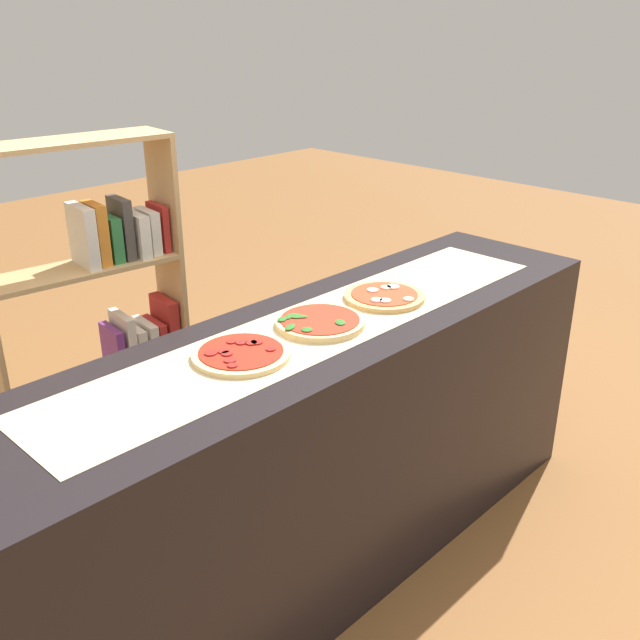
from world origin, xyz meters
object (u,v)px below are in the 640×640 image
(pizza_pepperoni_0, at_px, (241,354))
(pizza_mozzarella_2, at_px, (384,296))
(bookshelf, at_px, (113,328))
(pizza_spinach_1, at_px, (319,322))

(pizza_pepperoni_0, height_order, pizza_mozzarella_2, pizza_mozzarella_2)
(pizza_mozzarella_2, height_order, bookshelf, bookshelf)
(pizza_pepperoni_0, relative_size, pizza_spinach_1, 1.01)
(pizza_pepperoni_0, bearing_deg, bookshelf, 82.22)
(pizza_pepperoni_0, relative_size, pizza_mozzarella_2, 1.03)
(pizza_pepperoni_0, xyz_separation_m, bookshelf, (0.13, 0.95, -0.26))
(bookshelf, bearing_deg, pizza_pepperoni_0, -97.78)
(pizza_spinach_1, height_order, pizza_mozzarella_2, pizza_spinach_1)
(pizza_pepperoni_0, xyz_separation_m, pizza_mozzarella_2, (0.63, -0.01, 0.00))
(pizza_spinach_1, xyz_separation_m, pizza_mozzarella_2, (0.32, -0.00, -0.00))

